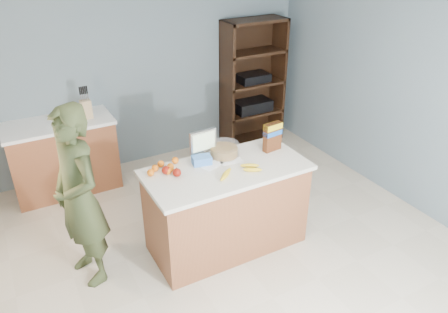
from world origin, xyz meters
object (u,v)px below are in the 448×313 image
person (79,198)px  counter_peninsula (226,210)px  shelving_unit (251,84)px  cereal_box (273,135)px  tv (203,142)px

person → counter_peninsula: bearing=64.7°
counter_peninsula → person: size_ratio=0.92×
person → shelving_unit: bearing=107.1°
cereal_box → counter_peninsula: bearing=-169.8°
counter_peninsula → tv: (-0.09, 0.31, 0.64)m
shelving_unit → tv: size_ratio=6.38×
counter_peninsula → cereal_box: cereal_box is taller
shelving_unit → person: size_ratio=1.06×
counter_peninsula → cereal_box: size_ratio=5.33×
counter_peninsula → person: person is taller
tv → counter_peninsula: bearing=-74.1°
counter_peninsula → tv: size_ratio=5.53×
counter_peninsula → cereal_box: bearing=10.2°
tv → cereal_box: bearing=-16.9°
tv → shelving_unit: bearing=46.7°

